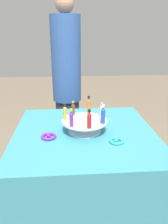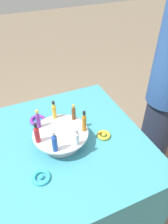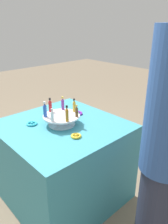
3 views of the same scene
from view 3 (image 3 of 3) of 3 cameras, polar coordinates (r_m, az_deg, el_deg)
name	(u,v)px [view 3 (image 3 of 3)]	position (r m, az deg, el deg)	size (l,w,h in m)	color
ground_plane	(65,194)	(2.34, -5.02, -20.51)	(12.00, 12.00, 0.00)	#756651
party_table	(63,162)	(2.09, -5.39, -12.79)	(0.98, 0.98, 0.77)	teal
display_stand	(62,119)	(1.88, -5.87, -1.81)	(0.32, 0.32, 0.09)	silver
bottle_clear	(52,116)	(1.74, -8.29, -0.93)	(0.03, 0.03, 0.11)	silver
bottle_amber	(67,114)	(1.72, -4.47, -0.56)	(0.03, 0.03, 0.13)	#AD6B19
bottle_brown	(77,111)	(1.81, -1.93, 0.16)	(0.02, 0.02, 0.10)	brown
bottle_gold	(74,106)	(1.91, -2.59, 1.67)	(0.03, 0.03, 0.12)	gold
bottle_purple	(63,104)	(1.97, -5.58, 2.20)	(0.03, 0.03, 0.12)	#702D93
bottle_red	(50,105)	(1.93, -8.83, 1.73)	(0.03, 0.03, 0.13)	#B21E23
bottle_blue	(45,110)	(1.83, -10.17, 0.56)	(0.03, 0.03, 0.13)	#234CAD
ribbon_bow_gold	(76,136)	(1.69, -2.08, -6.25)	(0.08, 0.08, 0.03)	gold
ribbon_bow_purple	(77,113)	(2.09, -1.77, -0.33)	(0.10, 0.10, 0.03)	purple
ribbon_bow_teal	(32,124)	(1.94, -13.45, -2.96)	(0.09, 0.09, 0.02)	#2DB7CC
person_figure	(166,147)	(1.42, 20.63, -8.65)	(0.30, 0.30, 1.77)	#282D42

